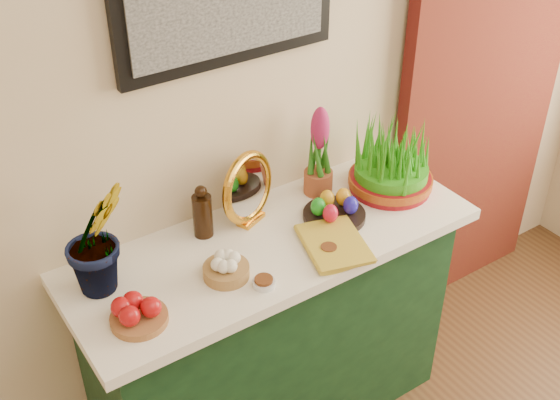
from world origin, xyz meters
The scene contains 13 objects.
sideboard centered at (0.06, 2.00, 0.42)m, with size 1.30×0.45×0.85m, color #163E1D.
tablecloth centered at (0.06, 2.00, 0.87)m, with size 1.40×0.55×0.04m, color white.
hyacinth_green centered at (-0.49, 2.09, 1.13)m, with size 0.24×0.21×0.48m, color #266919.
apple_bowl centered at (-0.47, 1.89, 0.93)m, with size 0.21×0.21×0.08m.
garlic_basket centered at (-0.16, 1.92, 0.92)m, with size 0.16×0.16×0.08m.
vinegar_cruet centered at (-0.11, 2.15, 0.97)m, with size 0.07×0.07×0.19m.
mirror centered at (0.06, 2.14, 1.01)m, with size 0.26×0.15×0.26m.
book centered at (0.11, 1.87, 0.91)m, with size 0.17×0.25×0.03m, color gold.
spice_dish_left centered at (-0.09, 1.82, 0.90)m, with size 0.07×0.07×0.03m.
spice_dish_right centered at (0.17, 1.83, 0.90)m, with size 0.07×0.07×0.03m.
egg_plate centered at (0.30, 1.98, 0.92)m, with size 0.26×0.26×0.09m.
hyacinth_pink centered at (0.35, 2.14, 1.04)m, with size 0.10×0.10×0.34m.
wheatgrass_sabzeh centered at (0.59, 2.01, 1.00)m, with size 0.31×0.31×0.25m.
Camera 1 is at (-0.95, 0.45, 2.30)m, focal length 45.00 mm.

